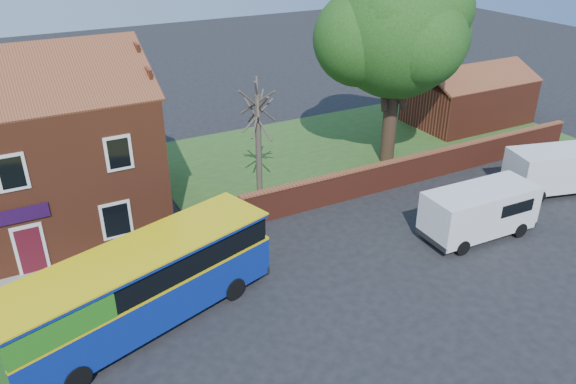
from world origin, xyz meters
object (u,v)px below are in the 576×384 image
bus (132,288)px  van_near (479,210)px  large_tree (396,33)px  van_far (560,168)px

bus → van_near: size_ratio=1.94×
large_tree → bus: bearing=-154.7°
bus → van_near: bearing=-21.1°
bus → large_tree: large_tree is taller
large_tree → van_far: bearing=-54.4°
van_far → large_tree: bearing=140.7°
van_near → van_far: van_far is taller
van_far → large_tree: large_tree is taller
bus → large_tree: (17.07, 8.08, 5.70)m
van_near → large_tree: bearing=81.8°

